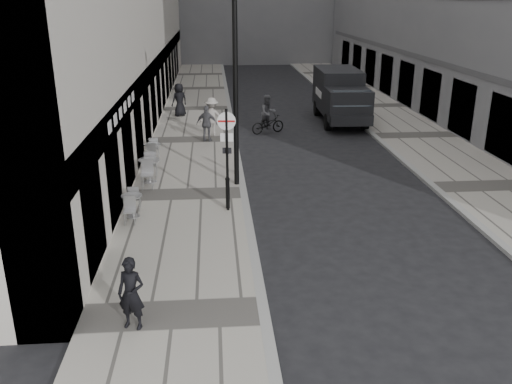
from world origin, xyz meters
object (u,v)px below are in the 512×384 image
at_px(sign_post, 227,147).
at_px(cyclist, 268,118).
at_px(lamppost, 235,78).
at_px(panel_van, 340,93).
at_px(walking_man, 131,294).

bearing_deg(sign_post, cyclist, 83.08).
distance_m(sign_post, cyclist, 11.04).
distance_m(sign_post, lamppost, 3.11).
bearing_deg(panel_van, sign_post, -114.94).
relative_size(walking_man, cyclist, 0.81).
height_order(sign_post, cyclist, sign_post).
bearing_deg(cyclist, sign_post, -126.31).
height_order(walking_man, sign_post, sign_post).
distance_m(walking_man, lamppost, 9.85).
distance_m(sign_post, panel_van, 14.68).
height_order(sign_post, lamppost, lamppost).
bearing_deg(sign_post, panel_van, 68.79).
height_order(lamppost, panel_van, lamppost).
height_order(walking_man, cyclist, cyclist).
height_order(walking_man, panel_van, panel_van).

